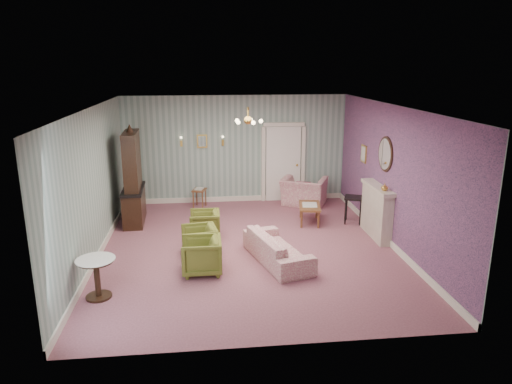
{
  "coord_description": "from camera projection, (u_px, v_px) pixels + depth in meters",
  "views": [
    {
      "loc": [
        -0.87,
        -9.05,
        3.72
      ],
      "look_at": [
        0.2,
        0.4,
        1.1
      ],
      "focal_mm": 33.01,
      "sensor_mm": 36.0,
      "label": 1
    }
  ],
  "objects": [
    {
      "name": "burgundy_cushion",
      "position": [
        303.0,
        189.0,
        12.51
      ],
      "size": [
        0.41,
        0.28,
        0.39
      ],
      "primitive_type": "cube",
      "rotation": [
        0.17,
        0.0,
        -0.35
      ],
      "color": "maroon",
      "rests_on": "wingback_chair"
    },
    {
      "name": "wall_right_floral",
      "position": [
        392.0,
        177.0,
        9.69
      ],
      "size": [
        0.0,
        7.0,
        7.0
      ],
      "primitive_type": "plane",
      "rotation": [
        1.57,
        0.0,
        -1.57
      ],
      "color": "#C26196",
      "rests_on": "ground"
    },
    {
      "name": "wall_back",
      "position": [
        236.0,
        150.0,
        12.72
      ],
      "size": [
        6.0,
        0.0,
        6.0
      ],
      "primitive_type": "plane",
      "rotation": [
        1.57,
        0.0,
        0.0
      ],
      "color": "gray",
      "rests_on": "ground"
    },
    {
      "name": "oval_mirror",
      "position": [
        385.0,
        154.0,
        9.97
      ],
      "size": [
        0.04,
        0.76,
        0.84
      ],
      "primitive_type": null,
      "color": "white",
      "rests_on": "wall_right"
    },
    {
      "name": "door",
      "position": [
        283.0,
        162.0,
        12.92
      ],
      "size": [
        1.12,
        0.12,
        2.16
      ],
      "primitive_type": null,
      "color": "white",
      "rests_on": "floor"
    },
    {
      "name": "wingback_chair",
      "position": [
        304.0,
        187.0,
        12.65
      ],
      "size": [
        1.34,
        1.16,
        0.99
      ],
      "primitive_type": "imported",
      "rotation": [
        0.0,
        0.0,
        2.69
      ],
      "color": "#AC4565",
      "rests_on": "floor"
    },
    {
      "name": "framed_print",
      "position": [
        364.0,
        154.0,
        11.33
      ],
      "size": [
        0.04,
        0.34,
        0.42
      ],
      "primitive_type": null,
      "color": "gold",
      "rests_on": "wall_right"
    },
    {
      "name": "olive_chair_c",
      "position": [
        205.0,
        223.0,
        10.3
      ],
      "size": [
        0.61,
        0.65,
        0.66
      ],
      "primitive_type": "imported",
      "rotation": [
        0.0,
        0.0,
        -1.58
      ],
      "color": "olive",
      "rests_on": "floor"
    },
    {
      "name": "fireplace",
      "position": [
        377.0,
        211.0,
        10.3
      ],
      "size": [
        0.3,
        1.4,
        1.16
      ],
      "primitive_type": null,
      "color": "beige",
      "rests_on": "floor"
    },
    {
      "name": "wall_front",
      "position": [
        275.0,
        247.0,
        6.02
      ],
      "size": [
        6.0,
        0.0,
        6.0
      ],
      "primitive_type": "plane",
      "rotation": [
        -1.57,
        0.0,
        0.0
      ],
      "color": "gray",
      "rests_on": "ground"
    },
    {
      "name": "sofa_chintz",
      "position": [
        278.0,
        243.0,
        9.04
      ],
      "size": [
        1.03,
        1.96,
        0.73
      ],
      "primitive_type": "imported",
      "rotation": [
        0.0,
        0.0,
        1.84
      ],
      "color": "#AC4565",
      "rests_on": "floor"
    },
    {
      "name": "nesting_table",
      "position": [
        200.0,
        197.0,
        12.48
      ],
      "size": [
        0.42,
        0.48,
        0.54
      ],
      "primitive_type": null,
      "rotation": [
        0.0,
        0.0,
        -0.27
      ],
      "color": "brown",
      "rests_on": "floor"
    },
    {
      "name": "side_table_black",
      "position": [
        353.0,
        210.0,
        11.24
      ],
      "size": [
        0.56,
        0.56,
        0.65
      ],
      "primitive_type": null,
      "rotation": [
        0.0,
        0.0,
        -0.36
      ],
      "color": "black",
      "rests_on": "floor"
    },
    {
      "name": "olive_chair_b",
      "position": [
        199.0,
        239.0,
        9.33
      ],
      "size": [
        0.7,
        0.73,
        0.67
      ],
      "primitive_type": "imported",
      "rotation": [
        0.0,
        0.0,
        -1.42
      ],
      "color": "olive",
      "rests_on": "floor"
    },
    {
      "name": "chandelier",
      "position": [
        248.0,
        121.0,
        9.06
      ],
      "size": [
        0.56,
        0.56,
        0.36
      ],
      "primitive_type": null,
      "color": "gold",
      "rests_on": "ceiling"
    },
    {
      "name": "floor",
      "position": [
        249.0,
        248.0,
        9.76
      ],
      "size": [
        7.0,
        7.0,
        0.0
      ],
      "primitive_type": "plane",
      "color": "#995969",
      "rests_on": "ground"
    },
    {
      "name": "dresser",
      "position": [
        132.0,
        175.0,
        11.09
      ],
      "size": [
        0.54,
        1.41,
        2.31
      ],
      "primitive_type": null,
      "rotation": [
        0.0,
        0.0,
        0.05
      ],
      "color": "black",
      "rests_on": "floor"
    },
    {
      "name": "wall_left",
      "position": [
        93.0,
        185.0,
        9.05
      ],
      "size": [
        0.0,
        7.0,
        7.0
      ],
      "primitive_type": "plane",
      "rotation": [
        1.57,
        0.0,
        1.57
      ],
      "color": "gray",
      "rests_on": "ground"
    },
    {
      "name": "ceiling",
      "position": [
        248.0,
        107.0,
        8.99
      ],
      "size": [
        7.0,
        7.0,
        0.0
      ],
      "primitive_type": "plane",
      "rotation": [
        3.14,
        0.0,
        0.0
      ],
      "color": "white",
      "rests_on": "ground"
    },
    {
      "name": "olive_chair_a",
      "position": [
        201.0,
        254.0,
        8.55
      ],
      "size": [
        0.66,
        0.71,
        0.73
      ],
      "primitive_type": "imported",
      "rotation": [
        0.0,
        0.0,
        -1.57
      ],
      "color": "olive",
      "rests_on": "floor"
    },
    {
      "name": "wall_right",
      "position": [
        393.0,
        177.0,
        9.7
      ],
      "size": [
        0.0,
        7.0,
        7.0
      ],
      "primitive_type": "plane",
      "rotation": [
        1.57,
        0.0,
        -1.57
      ],
      "color": "gray",
      "rests_on": "ground"
    },
    {
      "name": "mantel_vase",
      "position": [
        385.0,
        187.0,
        9.74
      ],
      "size": [
        0.15,
        0.15,
        0.15
      ],
      "primitive_type": "imported",
      "color": "gold",
      "rests_on": "fireplace"
    },
    {
      "name": "gilt_mirror_back",
      "position": [
        202.0,
        141.0,
        12.52
      ],
      "size": [
        0.28,
        0.06,
        0.36
      ],
      "primitive_type": null,
      "color": "gold",
      "rests_on": "wall_back"
    },
    {
      "name": "sconce_right",
      "position": [
        223.0,
        141.0,
        12.56
      ],
      "size": [
        0.16,
        0.12,
        0.3
      ],
      "primitive_type": null,
      "color": "gold",
      "rests_on": "wall_back"
    },
    {
      "name": "coffee_table",
      "position": [
        309.0,
        214.0,
        11.26
      ],
      "size": [
        0.64,
        0.96,
        0.45
      ],
      "primitive_type": null,
      "rotation": [
        0.0,
        0.0,
        -0.18
      ],
      "color": "brown",
      "rests_on": "floor"
    },
    {
      "name": "pedestal_table",
      "position": [
        97.0,
        278.0,
        7.63
      ],
      "size": [
        0.77,
        0.77,
        0.69
      ],
      "primitive_type": null,
      "rotation": [
        0.0,
        0.0,
        -0.26
      ],
      "color": "black",
      "rests_on": "floor"
    },
    {
      "name": "sconce_left",
      "position": [
        181.0,
        142.0,
        12.44
      ],
      "size": [
        0.16,
        0.12,
        0.3
      ],
      "primitive_type": null,
      "color": "gold",
      "rests_on": "wall_back"
    }
  ]
}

